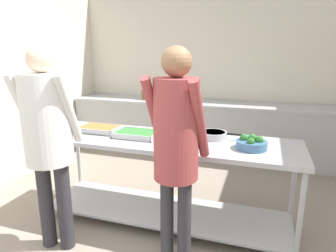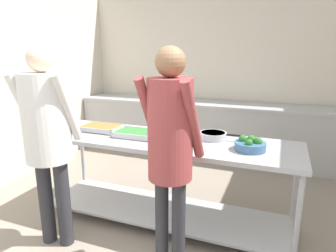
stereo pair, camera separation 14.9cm
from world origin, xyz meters
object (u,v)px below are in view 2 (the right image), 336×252
Objects in this scene: broccoli_bowl at (250,145)px; water_bottle at (151,94)px; serving_tray_roast at (137,134)px; guest_serving_right at (47,128)px; plate_stack at (177,133)px; sauce_pan at (213,135)px; guest_serving_left at (170,140)px; serving_tray_vegetables at (101,128)px.

water_bottle reaches higher than broccoli_bowl.
serving_tray_roast is 0.82m from guest_serving_right.
water_bottle is at bearing 121.22° from plate_stack.
plate_stack is 0.14× the size of guest_serving_right.
serving_tray_roast is 0.73m from sauce_pan.
water_bottle is at bearing 116.97° from guest_serving_left.
guest_serving_left reaches higher than serving_tray_vegetables.
plate_stack is 0.74m from broccoli_bowl.
broccoli_bowl is at bearing -30.44° from sauce_pan.
guest_serving_right reaches higher than serving_tray_roast.
water_bottle is at bearing 95.50° from guest_serving_right.
broccoli_bowl reaches higher than serving_tray_vegetables.
serving_tray_vegetables is at bearing -174.18° from sauce_pan.
serving_tray_vegetables is 1.22m from guest_serving_left.
serving_tray_vegetables is 1.16m from sauce_pan.
sauce_pan is 1.46m from guest_serving_right.
water_bottle is at bearing 99.09° from serving_tray_vegetables.
serving_tray_vegetables is 0.44m from serving_tray_roast.
broccoli_bowl reaches higher than plate_stack.
guest_serving_right is (-0.50, -0.63, 0.16)m from serving_tray_roast.
serving_tray_roast is 0.40m from plate_stack.
broccoli_bowl is 1.15× the size of water_bottle.
serving_tray_roast is 0.23× the size of guest_serving_right.
water_bottle is at bearing 131.80° from broccoli_bowl.
sauce_pan is (0.35, 0.00, 0.01)m from plate_stack.
guest_serving_right is at bearing -159.18° from broccoli_bowl.
guest_serving_right reaches higher than guest_serving_left.
plate_stack is at bearing 105.59° from guest_serving_left.
sauce_pan reaches higher than serving_tray_vegetables.
guest_serving_left reaches higher than sauce_pan.
sauce_pan is at bearing 0.20° from plate_stack.
serving_tray_vegetables is 1.97m from water_bottle.
serving_tray_vegetables is 1.80× the size of water_bottle.
serving_tray_vegetables and serving_tray_roast have the same top height.
guest_serving_right is 7.70× the size of water_bottle.
sauce_pan reaches higher than plate_stack.
serving_tray_roast is (0.44, -0.06, 0.00)m from serving_tray_vegetables.
serving_tray_vegetables is at bearing 172.48° from serving_tray_roast.
serving_tray_vegetables is at bearing -80.91° from water_bottle.
water_bottle reaches higher than sauce_pan.
broccoli_bowl is at bearing -48.20° from water_bottle.
broccoli_bowl is 1.68m from guest_serving_right.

